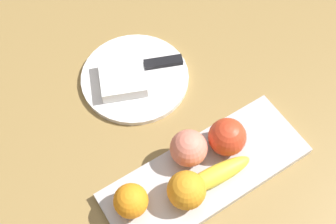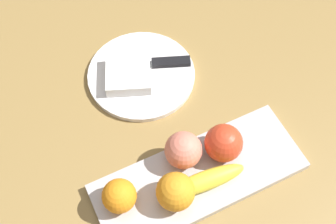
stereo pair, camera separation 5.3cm
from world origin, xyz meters
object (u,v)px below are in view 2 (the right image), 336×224
(orange_near_banana, at_px, (176,192))
(folded_napkin, at_px, (128,74))
(knife, at_px, (164,63))
(apple, at_px, (224,143))
(peach, at_px, (183,150))
(banana, at_px, (206,181))
(dinner_plate, at_px, (141,75))
(orange_near_apple, at_px, (119,196))
(fruit_tray, at_px, (199,177))

(orange_near_banana, height_order, folded_napkin, orange_near_banana)
(orange_near_banana, relative_size, knife, 0.42)
(knife, bearing_deg, apple, 112.99)
(apple, bearing_deg, peach, -15.29)
(folded_napkin, distance_m, knife, 0.09)
(banana, relative_size, peach, 2.14)
(orange_near_banana, bearing_deg, dinner_plate, -101.85)
(banana, xyz_separation_m, orange_near_apple, (0.16, -0.04, 0.01))
(banana, xyz_separation_m, knife, (-0.06, -0.31, -0.02))
(orange_near_banana, height_order, dinner_plate, orange_near_banana)
(dinner_plate, bearing_deg, peach, 86.90)
(apple, distance_m, orange_near_apple, 0.23)
(knife, bearing_deg, peach, 94.70)
(apple, bearing_deg, orange_near_apple, 2.11)
(fruit_tray, relative_size, peach, 5.68)
(orange_near_apple, height_order, orange_near_banana, orange_near_banana)
(orange_near_apple, distance_m, dinner_plate, 0.31)
(orange_near_apple, xyz_separation_m, knife, (-0.22, -0.27, -0.04))
(apple, relative_size, orange_near_banana, 1.04)
(orange_near_banana, distance_m, folded_napkin, 0.31)
(banana, relative_size, orange_near_banana, 2.16)
(dinner_plate, xyz_separation_m, knife, (-0.06, 0.00, 0.01))
(orange_near_banana, bearing_deg, fruit_tray, -159.85)
(fruit_tray, xyz_separation_m, folded_napkin, (0.03, -0.28, 0.02))
(apple, height_order, orange_near_apple, apple)
(apple, distance_m, dinner_plate, 0.27)
(fruit_tray, height_order, peach, peach)
(orange_near_apple, distance_m, orange_near_banana, 0.10)
(apple, relative_size, dinner_plate, 0.31)
(orange_near_banana, bearing_deg, orange_near_apple, -22.68)
(banana, distance_m, folded_napkin, 0.31)
(folded_napkin, xyz_separation_m, knife, (-0.09, 0.00, -0.01))
(banana, height_order, peach, peach)
(apple, distance_m, banana, 0.08)
(apple, bearing_deg, banana, 37.43)
(banana, relative_size, folded_napkin, 1.57)
(peach, relative_size, knife, 0.42)
(folded_napkin, bearing_deg, orange_near_banana, 83.79)
(dinner_plate, distance_m, knife, 0.06)
(banana, xyz_separation_m, dinner_plate, (0.00, -0.31, -0.03))
(fruit_tray, xyz_separation_m, knife, (-0.06, -0.28, 0.01))
(banana, xyz_separation_m, folded_napkin, (0.03, -0.31, -0.01))
(fruit_tray, xyz_separation_m, peach, (0.01, -0.05, 0.05))
(apple, bearing_deg, fruit_tray, 21.12)
(peach, xyz_separation_m, dinner_plate, (-0.01, -0.24, -0.05))
(folded_napkin, bearing_deg, knife, 179.86)
(fruit_tray, bearing_deg, peach, -74.64)
(fruit_tray, height_order, orange_near_banana, orange_near_banana)
(peach, bearing_deg, knife, -106.97)
(orange_near_apple, bearing_deg, peach, -168.69)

